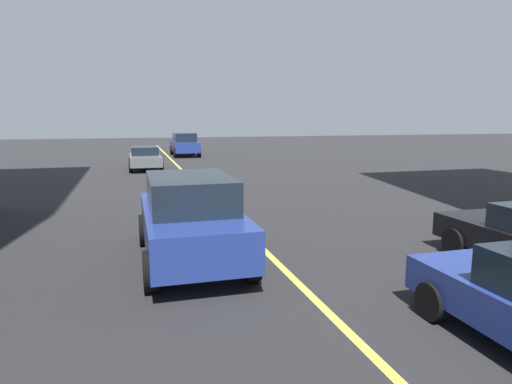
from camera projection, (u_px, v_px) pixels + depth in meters
The scene contains 4 objects.
lane_centre_line at pixel (237, 224), 13.12m from camera, with size 80.00×0.16×0.01m.
car_grey_far at pixel (145, 158), 27.01m from camera, with size 4.40×1.95×1.37m.
car_blue_trailing at pixel (191, 218), 9.60m from camera, with size 4.70×2.14×1.88m.
car_blue_near at pixel (185, 144), 36.56m from camera, with size 4.70×2.14×1.88m.
Camera 1 is at (7.55, 2.96, 3.10)m, focal length 31.17 mm.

